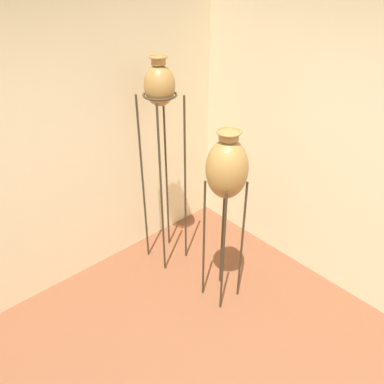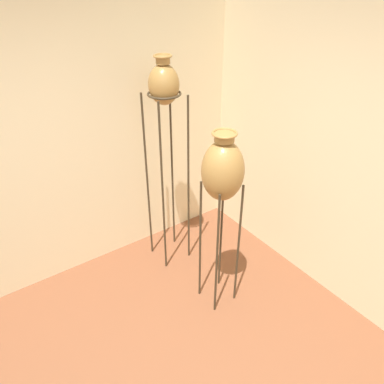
# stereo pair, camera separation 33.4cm
# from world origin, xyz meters

# --- Properties ---
(wall_back) EXTENTS (8.19, 0.06, 2.70)m
(wall_back) POSITION_xyz_m (0.00, 2.12, 1.35)
(wall_back) COLOR beige
(wall_back) RESTS_ON ground_plane
(vase_stand_tall) EXTENTS (0.31, 0.31, 2.10)m
(vase_stand_tall) POSITION_xyz_m (1.12, 1.70, 1.77)
(vase_stand_tall) COLOR #382D1E
(vase_stand_tall) RESTS_ON ground_plane
(vase_stand_medium) EXTENTS (0.34, 0.34, 1.69)m
(vase_stand_medium) POSITION_xyz_m (1.15, 0.92, 1.35)
(vase_stand_medium) COLOR #382D1E
(vase_stand_medium) RESTS_ON ground_plane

